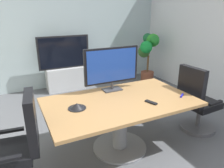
% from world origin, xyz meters
% --- Properties ---
extents(ground_plane, '(7.38, 7.38, 0.00)m').
position_xyz_m(ground_plane, '(0.00, 0.00, 0.00)').
color(ground_plane, '#515459').
extents(wall_back_glass_partition, '(5.29, 0.10, 2.85)m').
position_xyz_m(wall_back_glass_partition, '(0.00, 3.19, 1.42)').
color(wall_back_glass_partition, '#9EB2B7').
rests_on(wall_back_glass_partition, ground).
extents(conference_table, '(1.97, 1.14, 0.74)m').
position_xyz_m(conference_table, '(0.02, 0.17, 0.55)').
color(conference_table, olive).
rests_on(conference_table, ground).
extents(office_chair_left, '(0.62, 0.60, 1.09)m').
position_xyz_m(office_chair_left, '(-1.29, 0.03, 0.46)').
color(office_chair_left, '#4C4C51').
rests_on(office_chair_left, ground).
extents(office_chair_right, '(0.61, 0.58, 1.09)m').
position_xyz_m(office_chair_right, '(1.32, 0.05, 0.46)').
color(office_chair_right, '#4C4C51').
rests_on(office_chair_right, ground).
extents(tv_monitor, '(0.84, 0.18, 0.64)m').
position_xyz_m(tv_monitor, '(0.09, 0.57, 1.10)').
color(tv_monitor, '#333338').
rests_on(tv_monitor, conference_table).
extents(wall_display_unit, '(1.20, 0.36, 1.31)m').
position_xyz_m(wall_display_unit, '(-0.06, 2.83, 0.44)').
color(wall_display_unit, '#B7BABC').
rests_on(wall_display_unit, ground).
extents(potted_plant, '(0.58, 0.55, 1.29)m').
position_xyz_m(potted_plant, '(2.04, 2.39, 0.84)').
color(potted_plant, brown).
rests_on(potted_plant, ground).
extents(conference_phone, '(0.22, 0.22, 0.07)m').
position_xyz_m(conference_phone, '(-0.57, 0.19, 0.77)').
color(conference_phone, black).
rests_on(conference_phone, conference_table).
extents(remote_control, '(0.10, 0.18, 0.02)m').
position_xyz_m(remote_control, '(0.33, -0.08, 0.75)').
color(remote_control, black).
rests_on(remote_control, conference_table).
extents(whiteboard_marker, '(0.12, 0.09, 0.02)m').
position_xyz_m(whiteboard_marker, '(0.85, -0.08, 0.75)').
color(whiteboard_marker, '#1919A5').
rests_on(whiteboard_marker, conference_table).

